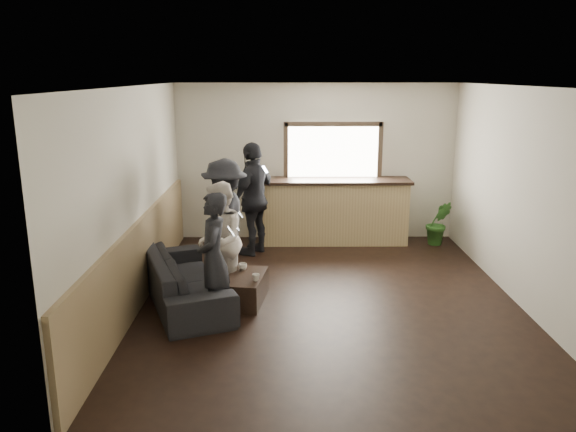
{
  "coord_description": "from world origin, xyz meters",
  "views": [
    {
      "loc": [
        -0.6,
        -7.03,
        2.95
      ],
      "look_at": [
        -0.53,
        0.4,
        1.06
      ],
      "focal_mm": 35.0,
      "sensor_mm": 36.0,
      "label": 1
    }
  ],
  "objects_px": {
    "cup_a": "(243,267)",
    "person_b": "(220,240)",
    "bar_counter": "(333,207)",
    "person_a": "(213,257)",
    "cup_b": "(256,277)",
    "person_d": "(254,199)",
    "person_c": "(225,219)",
    "sofa": "(185,279)",
    "potted_plant": "(438,223)",
    "coffee_table": "(246,289)"
  },
  "relations": [
    {
      "from": "coffee_table",
      "to": "potted_plant",
      "type": "relative_size",
      "value": 1.04
    },
    {
      "from": "sofa",
      "to": "person_b",
      "type": "bearing_deg",
      "value": -86.17
    },
    {
      "from": "cup_a",
      "to": "person_b",
      "type": "xyz_separation_m",
      "value": [
        -0.3,
        -0.01,
        0.38
      ]
    },
    {
      "from": "coffee_table",
      "to": "person_a",
      "type": "bearing_deg",
      "value": -124.72
    },
    {
      "from": "bar_counter",
      "to": "person_a",
      "type": "height_order",
      "value": "bar_counter"
    },
    {
      "from": "coffee_table",
      "to": "cup_a",
      "type": "relative_size",
      "value": 7.22
    },
    {
      "from": "person_d",
      "to": "sofa",
      "type": "bearing_deg",
      "value": 10.33
    },
    {
      "from": "cup_b",
      "to": "cup_a",
      "type": "bearing_deg",
      "value": 115.45
    },
    {
      "from": "potted_plant",
      "to": "person_c",
      "type": "relative_size",
      "value": 0.45
    },
    {
      "from": "person_b",
      "to": "person_d",
      "type": "xyz_separation_m",
      "value": [
        0.37,
        1.89,
        0.15
      ]
    },
    {
      "from": "person_d",
      "to": "bar_counter",
      "type": "bearing_deg",
      "value": 147.25
    },
    {
      "from": "sofa",
      "to": "coffee_table",
      "type": "distance_m",
      "value": 0.81
    },
    {
      "from": "cup_b",
      "to": "person_b",
      "type": "bearing_deg",
      "value": 140.97
    },
    {
      "from": "sofa",
      "to": "cup_b",
      "type": "height_order",
      "value": "sofa"
    },
    {
      "from": "sofa",
      "to": "person_a",
      "type": "xyz_separation_m",
      "value": [
        0.45,
        -0.52,
        0.48
      ]
    },
    {
      "from": "potted_plant",
      "to": "person_d",
      "type": "distance_m",
      "value": 3.3
    },
    {
      "from": "cup_a",
      "to": "person_b",
      "type": "bearing_deg",
      "value": -177.14
    },
    {
      "from": "cup_b",
      "to": "person_d",
      "type": "distance_m",
      "value": 2.35
    },
    {
      "from": "cup_a",
      "to": "person_c",
      "type": "relative_size",
      "value": 0.06
    },
    {
      "from": "person_b",
      "to": "person_c",
      "type": "xyz_separation_m",
      "value": [
        -0.0,
        0.74,
        0.1
      ]
    },
    {
      "from": "coffee_table",
      "to": "person_d",
      "type": "height_order",
      "value": "person_d"
    },
    {
      "from": "potted_plant",
      "to": "person_d",
      "type": "bearing_deg",
      "value": -171.98
    },
    {
      "from": "bar_counter",
      "to": "potted_plant",
      "type": "distance_m",
      "value": 1.88
    },
    {
      "from": "cup_b",
      "to": "person_b",
      "type": "distance_m",
      "value": 0.74
    },
    {
      "from": "bar_counter",
      "to": "cup_b",
      "type": "height_order",
      "value": "bar_counter"
    },
    {
      "from": "person_c",
      "to": "person_a",
      "type": "bearing_deg",
      "value": 3.43
    },
    {
      "from": "potted_plant",
      "to": "person_a",
      "type": "height_order",
      "value": "person_a"
    },
    {
      "from": "cup_a",
      "to": "person_d",
      "type": "relative_size",
      "value": 0.06
    },
    {
      "from": "coffee_table",
      "to": "person_c",
      "type": "height_order",
      "value": "person_c"
    },
    {
      "from": "coffee_table",
      "to": "person_a",
      "type": "height_order",
      "value": "person_a"
    },
    {
      "from": "bar_counter",
      "to": "potted_plant",
      "type": "relative_size",
      "value": 3.41
    },
    {
      "from": "sofa",
      "to": "person_a",
      "type": "relative_size",
      "value": 1.38
    },
    {
      "from": "person_d",
      "to": "person_b",
      "type": "bearing_deg",
      "value": 20.62
    },
    {
      "from": "person_c",
      "to": "sofa",
      "type": "bearing_deg",
      "value": -21.96
    },
    {
      "from": "person_b",
      "to": "person_d",
      "type": "bearing_deg",
      "value": 166.14
    },
    {
      "from": "cup_a",
      "to": "person_d",
      "type": "distance_m",
      "value": 1.94
    },
    {
      "from": "bar_counter",
      "to": "person_b",
      "type": "height_order",
      "value": "bar_counter"
    },
    {
      "from": "cup_b",
      "to": "person_c",
      "type": "xyz_separation_m",
      "value": [
        -0.49,
        1.14,
        0.47
      ]
    },
    {
      "from": "cup_b",
      "to": "person_b",
      "type": "relative_size",
      "value": 0.06
    },
    {
      "from": "bar_counter",
      "to": "cup_b",
      "type": "xyz_separation_m",
      "value": [
        -1.25,
        -2.94,
        -0.23
      ]
    },
    {
      "from": "person_a",
      "to": "cup_a",
      "type": "bearing_deg",
      "value": 154.32
    },
    {
      "from": "sofa",
      "to": "person_d",
      "type": "height_order",
      "value": "person_d"
    },
    {
      "from": "person_a",
      "to": "cup_b",
      "type": "bearing_deg",
      "value": 119.53
    },
    {
      "from": "cup_b",
      "to": "person_d",
      "type": "xyz_separation_m",
      "value": [
        -0.12,
        2.29,
        0.53
      ]
    },
    {
      "from": "potted_plant",
      "to": "person_a",
      "type": "distance_m",
      "value": 4.74
    },
    {
      "from": "person_d",
      "to": "cup_a",
      "type": "bearing_deg",
      "value": 29.46
    },
    {
      "from": "bar_counter",
      "to": "person_d",
      "type": "bearing_deg",
      "value": -154.46
    },
    {
      "from": "person_a",
      "to": "bar_counter",
      "type": "bearing_deg",
      "value": 148.08
    },
    {
      "from": "person_a",
      "to": "coffee_table",
      "type": "bearing_deg",
      "value": 141.4
    },
    {
      "from": "potted_plant",
      "to": "person_d",
      "type": "relative_size",
      "value": 0.42
    }
  ]
}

